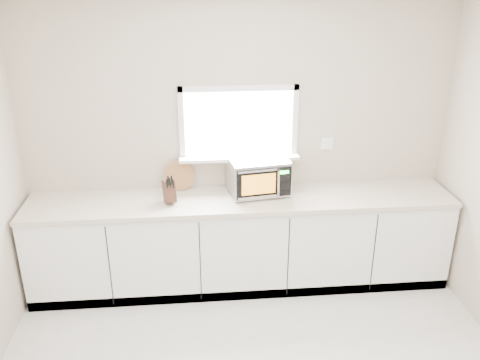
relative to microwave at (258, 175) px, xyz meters
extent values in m
cube|color=#B2A58D|center=(-0.17, 0.20, 0.25)|extent=(4.00, 0.02, 2.70)
cube|color=white|center=(-0.17, 0.19, 0.45)|extent=(1.00, 0.02, 0.60)
cube|color=white|center=(-0.17, 0.12, 0.13)|extent=(1.12, 0.16, 0.03)
cube|color=white|center=(-0.17, 0.17, 0.78)|extent=(1.10, 0.04, 0.05)
cube|color=white|center=(-0.17, 0.17, 0.13)|extent=(1.10, 0.04, 0.05)
cube|color=white|center=(-0.69, 0.17, 0.45)|extent=(0.05, 0.04, 0.70)
cube|color=white|center=(0.36, 0.17, 0.45)|extent=(0.05, 0.04, 0.70)
cube|color=white|center=(0.68, 0.19, 0.22)|extent=(0.12, 0.01, 0.12)
cube|color=white|center=(-0.17, -0.10, -0.66)|extent=(3.92, 0.60, 0.88)
cube|color=beige|center=(-0.17, -0.11, -0.20)|extent=(3.92, 0.64, 0.04)
cylinder|color=black|center=(-0.20, -0.18, -0.17)|extent=(0.03, 0.03, 0.02)
cylinder|color=black|center=(-0.24, 0.13, -0.17)|extent=(0.03, 0.03, 0.02)
cylinder|color=black|center=(0.24, -0.12, -0.17)|extent=(0.03, 0.03, 0.02)
cylinder|color=black|center=(0.19, 0.20, -0.17)|extent=(0.03, 0.03, 0.02)
cube|color=#BABDC2|center=(0.00, 0.01, 0.00)|extent=(0.58, 0.47, 0.32)
cube|color=black|center=(0.03, -0.20, 0.00)|extent=(0.50, 0.09, 0.28)
cube|color=#FFA426|center=(-0.02, -0.21, 0.00)|extent=(0.31, 0.05, 0.19)
cylinder|color=silver|center=(0.16, -0.20, 0.00)|extent=(0.02, 0.02, 0.25)
cube|color=black|center=(0.21, -0.18, 0.00)|extent=(0.13, 0.02, 0.27)
cube|color=#19FF33|center=(0.21, -0.18, 0.09)|extent=(0.09, 0.02, 0.03)
cube|color=silver|center=(0.00, 0.01, 0.16)|extent=(0.58, 0.47, 0.01)
cube|color=#412217|center=(-0.82, -0.14, -0.07)|extent=(0.14, 0.21, 0.23)
cube|color=black|center=(-0.83, -0.19, 0.03)|extent=(0.02, 0.04, 0.08)
cube|color=black|center=(-0.81, -0.19, 0.03)|extent=(0.02, 0.04, 0.08)
cube|color=black|center=(-0.78, -0.18, 0.02)|extent=(0.02, 0.04, 0.08)
cube|color=black|center=(-0.82, -0.19, 0.05)|extent=(0.02, 0.04, 0.08)
cube|color=black|center=(-0.79, -0.18, 0.05)|extent=(0.02, 0.04, 0.08)
cylinder|color=#A3633F|center=(-0.73, 0.14, -0.03)|extent=(0.29, 0.07, 0.29)
cylinder|color=#BABDC2|center=(0.03, -0.10, -0.08)|extent=(0.16, 0.16, 0.19)
cylinder|color=black|center=(0.03, -0.10, 0.04)|extent=(0.15, 0.15, 0.05)
camera|label=1|loc=(-0.58, -4.33, 1.77)|focal=38.00mm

